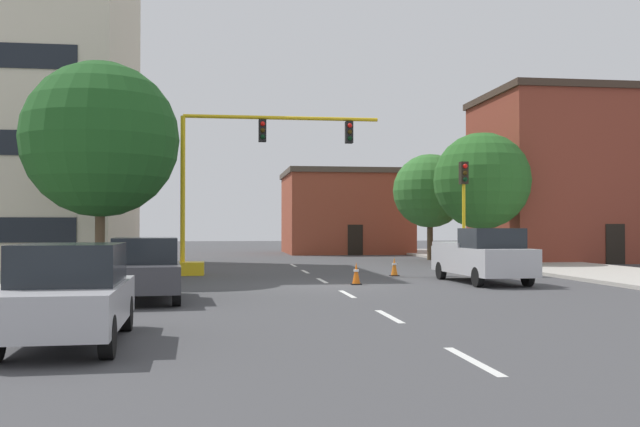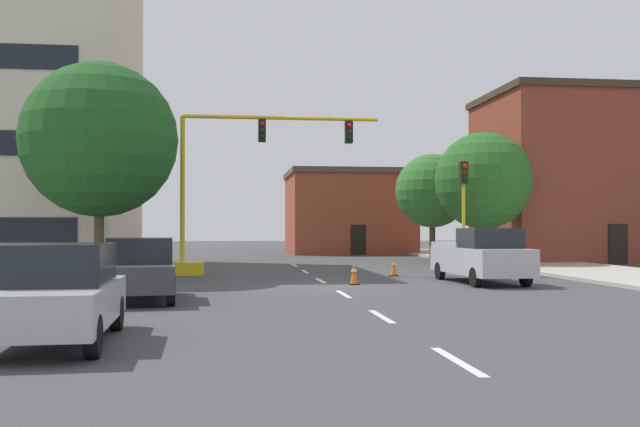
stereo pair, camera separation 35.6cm
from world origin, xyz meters
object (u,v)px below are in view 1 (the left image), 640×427
at_px(tree_left_near, 100,140).
at_px(sedan_silver_mid_left, 69,293).
at_px(pickup_truck_silver, 482,256).
at_px(sedan_dark_gray_near_left, 145,269).
at_px(traffic_light_pole_right, 464,192).
at_px(tree_right_far, 430,191).
at_px(traffic_cone_roadside_a, 394,267).
at_px(traffic_signal_gantry, 211,222).
at_px(tree_right_mid, 482,181).
at_px(traffic_cone_roadside_b, 356,274).

relative_size(tree_left_near, sedan_silver_mid_left, 1.81).
relative_size(pickup_truck_silver, sedan_dark_gray_near_left, 1.18).
xyz_separation_m(traffic_light_pole_right, tree_left_near, (-14.70, -1.51, 1.79)).
height_order(tree_right_far, traffic_cone_roadside_a, tree_right_far).
bearing_deg(tree_right_far, traffic_signal_gantry, -137.23).
xyz_separation_m(traffic_light_pole_right, tree_right_mid, (3.47, 7.13, 0.94)).
relative_size(pickup_truck_silver, sedan_silver_mid_left, 1.20).
xyz_separation_m(pickup_truck_silver, traffic_cone_roadside_a, (-2.31, 3.99, -0.59)).
relative_size(tree_right_mid, sedan_dark_gray_near_left, 1.52).
bearing_deg(traffic_signal_gantry, tree_right_mid, 21.53).
relative_size(tree_right_mid, tree_right_far, 1.07).
height_order(traffic_light_pole_right, traffic_cone_roadside_a, traffic_light_pole_right).
bearing_deg(sedan_dark_gray_near_left, pickup_truck_silver, 22.86).
relative_size(tree_right_far, traffic_cone_roadside_a, 8.42).
height_order(tree_right_mid, traffic_cone_roadside_b, tree_right_mid).
bearing_deg(sedan_dark_gray_near_left, tree_right_far, 56.97).
bearing_deg(sedan_dark_gray_near_left, sedan_silver_mid_left, -94.21).
xyz_separation_m(tree_right_far, traffic_cone_roadside_b, (-8.06, -18.17, -3.88)).
bearing_deg(traffic_cone_roadside_b, sedan_silver_mid_left, -121.34).
xyz_separation_m(tree_right_far, pickup_truck_silver, (-3.36, -18.00, -3.29)).
height_order(sedan_dark_gray_near_left, traffic_cone_roadside_a, sedan_dark_gray_near_left).
bearing_deg(traffic_light_pole_right, traffic_cone_roadside_a, -175.90).
height_order(sedan_dark_gray_near_left, traffic_cone_roadside_b, sedan_dark_gray_near_left).
relative_size(traffic_light_pole_right, tree_right_far, 0.73).
distance_m(pickup_truck_silver, traffic_cone_roadside_b, 4.74).
distance_m(traffic_light_pole_right, tree_right_mid, 7.99).
relative_size(traffic_light_pole_right, pickup_truck_silver, 0.88).
xyz_separation_m(tree_right_mid, traffic_cone_roadside_b, (-8.94, -11.52, -4.09)).
bearing_deg(sedan_dark_gray_near_left, traffic_cone_roadside_b, 34.52).
distance_m(traffic_signal_gantry, traffic_light_pole_right, 10.80).
distance_m(pickup_truck_silver, sedan_dark_gray_near_left, 12.47).
bearing_deg(tree_right_mid, traffic_light_pole_right, -115.95).
relative_size(traffic_signal_gantry, traffic_cone_roadside_a, 11.98).
bearing_deg(sedan_silver_mid_left, traffic_cone_roadside_a, 59.04).
xyz_separation_m(traffic_cone_roadside_a, traffic_cone_roadside_b, (-2.39, -4.16, 0.00)).
relative_size(tree_left_near, traffic_cone_roadside_a, 10.61).
relative_size(tree_left_near, tree_right_mid, 1.17).
bearing_deg(pickup_truck_silver, tree_right_far, 79.42).
xyz_separation_m(pickup_truck_silver, sedan_dark_gray_near_left, (-11.49, -4.85, -0.09)).
bearing_deg(traffic_cone_roadside_a, sedan_silver_mid_left, -120.96).
bearing_deg(tree_right_mid, pickup_truck_silver, -110.50).
bearing_deg(tree_right_mid, traffic_cone_roadside_a, -131.70).
relative_size(sedan_silver_mid_left, traffic_cone_roadside_b, 5.86).
xyz_separation_m(tree_right_mid, traffic_cone_roadside_a, (-6.55, -7.35, -4.09)).
bearing_deg(traffic_cone_roadside_a, traffic_signal_gantry, 166.57).
distance_m(traffic_light_pole_right, sedan_silver_mid_left, 20.99).
xyz_separation_m(traffic_signal_gantry, traffic_light_pole_right, (10.61, -1.58, 1.27)).
xyz_separation_m(pickup_truck_silver, traffic_cone_roadside_b, (-4.70, -0.18, -0.59)).
relative_size(traffic_light_pole_right, traffic_cone_roadside_a, 6.17).
bearing_deg(pickup_truck_silver, traffic_cone_roadside_b, -177.87).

